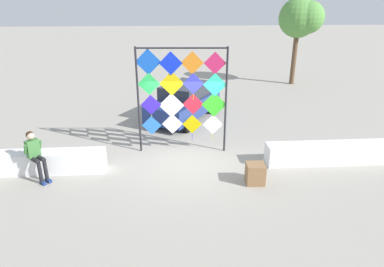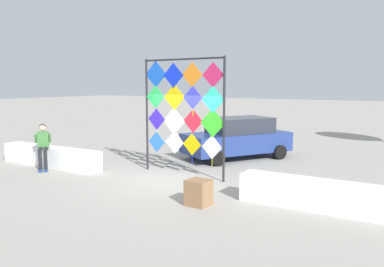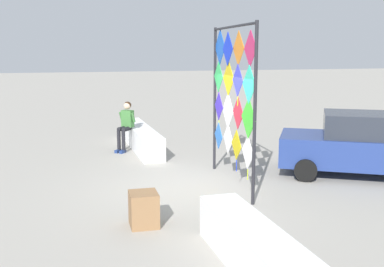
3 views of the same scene
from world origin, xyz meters
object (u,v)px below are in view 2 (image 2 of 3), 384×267
at_px(seated_vendor, 43,143).
at_px(cardboard_box_large, 199,193).
at_px(parked_car, 237,138).
at_px(kite_display_rack, 183,107).

xyz_separation_m(seated_vendor, cardboard_box_large, (6.37, -0.64, -0.59)).
bearing_deg(cardboard_box_large, seated_vendor, 174.26).
bearing_deg(parked_car, seated_vendor, -131.31).
bearing_deg(cardboard_box_large, kite_display_rack, 129.59).
height_order(seated_vendor, cardboard_box_large, seated_vendor).
bearing_deg(kite_display_rack, seated_vendor, -157.68).
distance_m(kite_display_rack, parked_car, 3.71).
height_order(kite_display_rack, cardboard_box_large, kite_display_rack).
relative_size(seated_vendor, parked_car, 0.35).
distance_m(parked_car, cardboard_box_large, 6.16).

